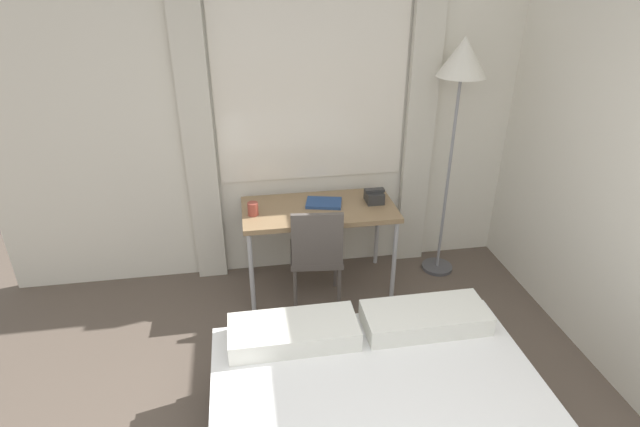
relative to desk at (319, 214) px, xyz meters
The scene contains 8 objects.
wall_back_with_window 0.79m from the desk, 109.74° to the left, with size 4.73×0.13×2.70m.
wall_right 2.15m from the desk, 32.15° to the right, with size 0.05×3.90×2.70m.
desk is the anchor object (origin of this frame).
desk_chair 0.32m from the desk, 103.36° to the right, with size 0.44×0.44×0.87m.
standing_lamp 1.52m from the desk, ahead, with size 0.38×0.38×1.99m.
telephone 0.47m from the desk, ahead, with size 0.16×0.16×0.11m.
book 0.10m from the desk, 45.27° to the left, with size 0.32×0.26×0.02m.
mug 0.53m from the desk, behind, with size 0.08×0.08×0.10m.
Camera 1 is at (-0.41, -0.95, 2.48)m, focal length 28.00 mm.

